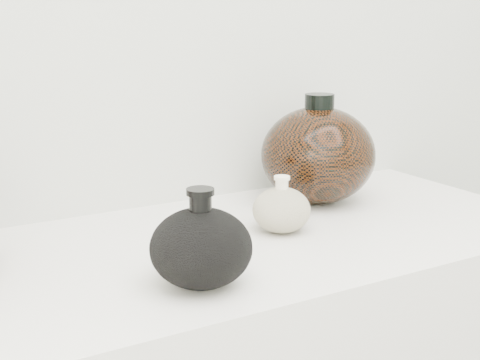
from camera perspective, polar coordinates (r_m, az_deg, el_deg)
black_gourd_vase at (r=0.89m, az=-3.34°, el=-5.74°), size 0.14×0.14×0.14m
cream_gourd_vase at (r=1.11m, az=3.56°, el=-2.52°), size 0.13×0.13×0.10m
right_round_pot at (r=1.28m, az=6.67°, el=2.17°), size 0.28×0.28×0.21m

